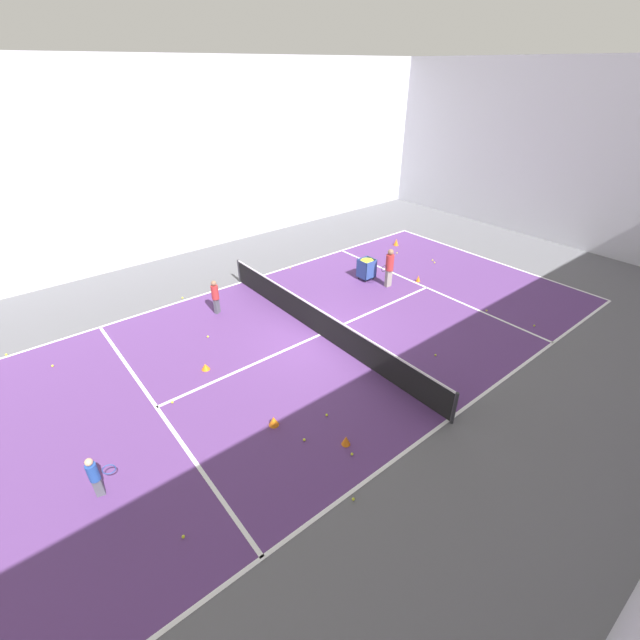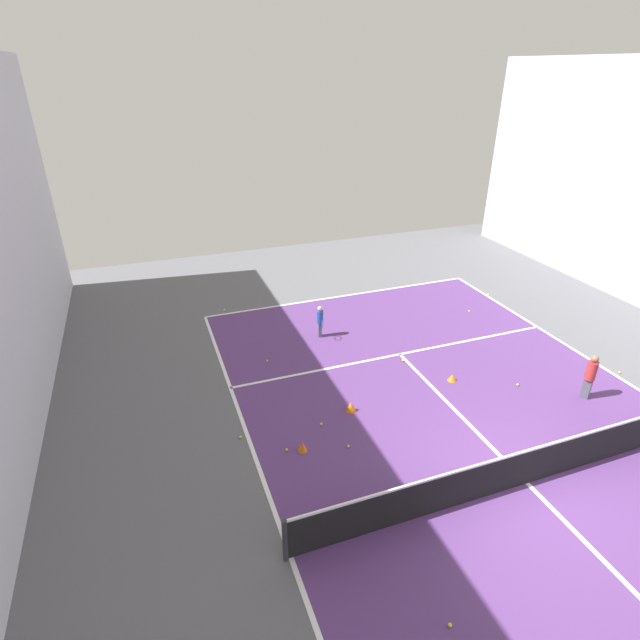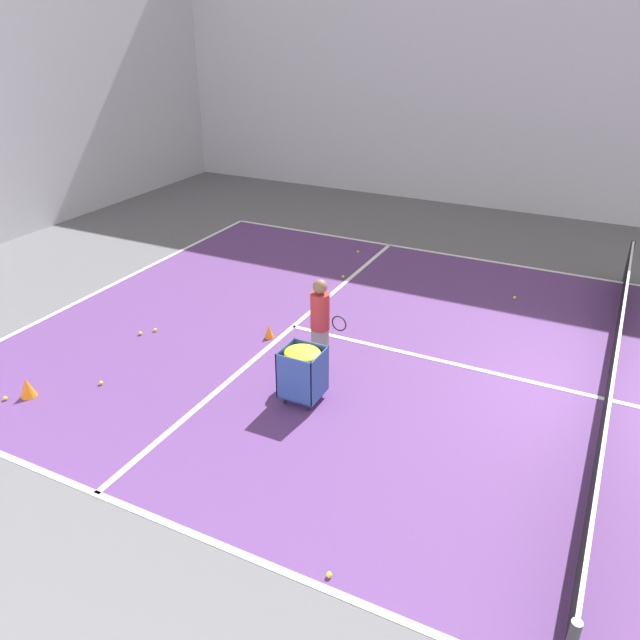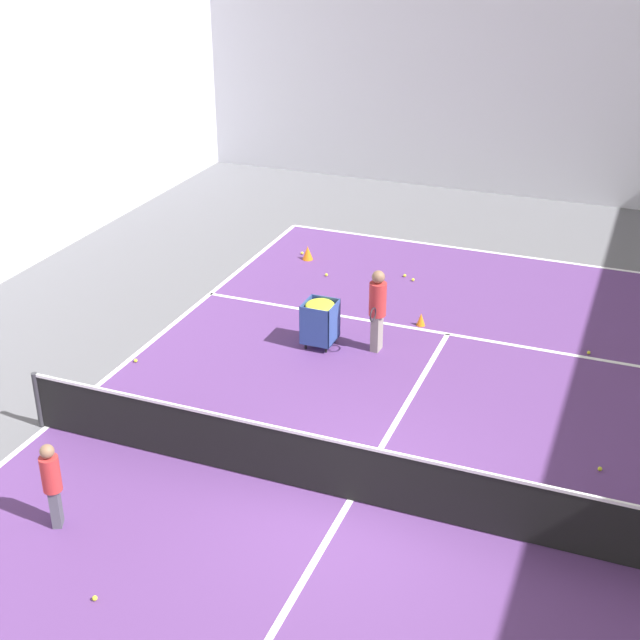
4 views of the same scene
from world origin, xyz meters
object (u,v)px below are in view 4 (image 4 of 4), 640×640
Objects in this scene: child_midcourt at (52,480)px; ball_cart at (320,315)px; coach_at_net at (377,305)px; training_cone_1 at (308,253)px; tennis_net at (351,471)px.

child_midcourt reaches higher than ball_cart.
training_cone_1 is (-3.02, 3.85, -0.78)m from coach_at_net.
child_midcourt reaches higher than tennis_net.
coach_at_net reaches higher than child_midcourt.
ball_cart is (1.44, 6.45, -0.10)m from child_midcourt.
child_midcourt is 3.97× the size of training_cone_1.
ball_cart is (-2.22, 4.41, 0.15)m from tennis_net.
tennis_net is at bearing -63.96° from training_cone_1.
tennis_net is 9.46m from training_cone_1.
training_cone_1 is at bearing 116.04° from tennis_net.
tennis_net is 4.80m from coach_at_net.
ball_cart is at bearing -74.32° from coach_at_net.
coach_at_net is 7.14m from child_midcourt.
child_midcourt is at bearing -150.88° from tennis_net.
training_cone_1 is (-4.15, 8.49, -0.35)m from tennis_net.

